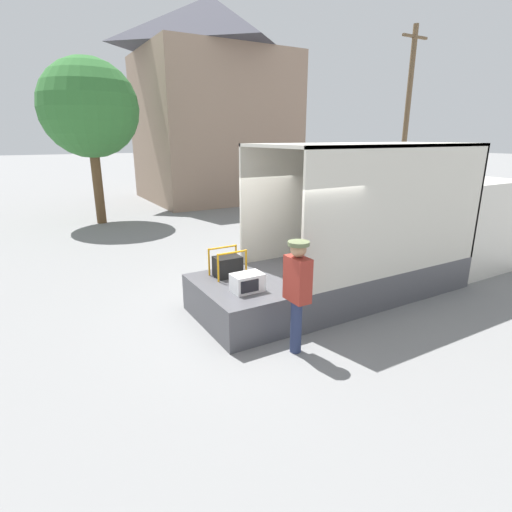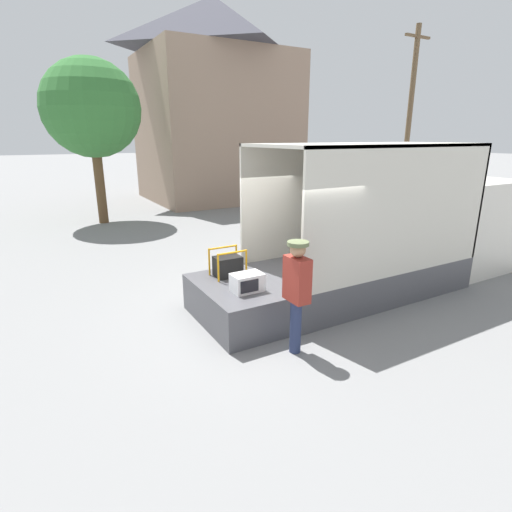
# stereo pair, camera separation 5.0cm
# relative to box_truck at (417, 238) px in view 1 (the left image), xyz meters

# --- Properties ---
(ground_plane) EXTENTS (160.00, 160.00, 0.00)m
(ground_plane) POSITION_rel_box_truck_xyz_m (-4.18, 0.00, -0.98)
(ground_plane) COLOR gray
(box_truck) EXTENTS (6.97, 2.18, 3.16)m
(box_truck) POSITION_rel_box_truck_xyz_m (0.00, 0.00, 0.00)
(box_truck) COLOR silver
(box_truck) RESTS_ON ground
(tailgate_deck) EXTENTS (1.32, 2.07, 0.71)m
(tailgate_deck) POSITION_rel_box_truck_xyz_m (-4.84, 0.00, -0.62)
(tailgate_deck) COLOR #4C4C51
(tailgate_deck) RESTS_ON ground
(microwave) EXTENTS (0.53, 0.37, 0.32)m
(microwave) POSITION_rel_box_truck_xyz_m (-4.81, -0.37, -0.11)
(microwave) COLOR white
(microwave) RESTS_ON tailgate_deck
(portable_generator) EXTENTS (0.62, 0.45, 0.54)m
(portable_generator) POSITION_rel_box_truck_xyz_m (-4.74, 0.51, -0.06)
(portable_generator) COLOR black
(portable_generator) RESTS_ON tailgate_deck
(worker_person) EXTENTS (0.33, 0.44, 1.81)m
(worker_person) POSITION_rel_box_truck_xyz_m (-4.54, -1.46, 0.15)
(worker_person) COLOR navy
(worker_person) RESTS_ON ground
(house_backdrop) EXTENTS (7.54, 6.86, 9.88)m
(house_backdrop) POSITION_rel_box_truck_xyz_m (1.31, 14.32, 4.06)
(house_backdrop) COLOR gray
(house_backdrop) RESTS_ON ground
(utility_pole) EXTENTS (1.80, 0.28, 8.87)m
(utility_pole) POSITION_rel_box_truck_xyz_m (10.84, 9.85, 3.61)
(utility_pole) COLOR brown
(utility_pole) RESTS_ON ground
(street_tree) EXTENTS (3.55, 3.55, 6.05)m
(street_tree) POSITION_rel_box_truck_xyz_m (-5.43, 10.48, 3.27)
(street_tree) COLOR brown
(street_tree) RESTS_ON ground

